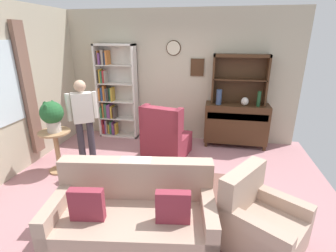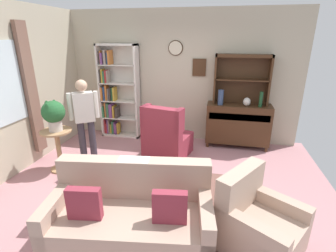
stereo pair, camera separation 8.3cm
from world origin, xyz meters
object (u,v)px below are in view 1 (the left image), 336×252
object	(u,v)px
potted_plant_large	(52,114)
potted_plant_small	(71,170)
plant_stand	(57,147)
sideboard_hutch	(240,72)
coffee_table	(153,175)
person_reading	(83,117)
bottle_wine	(259,99)
couch_floral	(134,217)
vase_round	(245,101)
armchair_floral	(260,223)
book_stack	(143,169)
bookshelf	(114,94)
vase_tall	(219,97)
wingback_chair	(165,138)
sideboard	(236,123)

from	to	relation	value
potted_plant_large	potted_plant_small	distance (m)	0.97
plant_stand	sideboard_hutch	bearing A→B (deg)	30.45
sideboard_hutch	coffee_table	distance (m)	2.86
person_reading	potted_plant_large	bearing A→B (deg)	-134.34
bottle_wine	couch_floral	xyz separation A→B (m)	(-1.69, -2.92, -0.76)
sideboard_hutch	bottle_wine	size ratio (longest dim) A/B	3.57
vase_round	plant_stand	distance (m)	3.66
armchair_floral	book_stack	xyz separation A→B (m)	(-1.53, 0.65, 0.17)
sideboard_hutch	plant_stand	distance (m)	3.76
plant_stand	book_stack	size ratio (longest dim) A/B	3.63
bottle_wine	person_reading	world-z (taller)	person_reading
bottle_wine	book_stack	size ratio (longest dim) A/B	1.50
couch_floral	person_reading	xyz separation A→B (m)	(-1.44, 1.65, 0.59)
vase_round	coffee_table	world-z (taller)	vase_round
book_stack	bookshelf	bearing A→B (deg)	120.40
vase_tall	person_reading	world-z (taller)	person_reading
bookshelf	armchair_floral	bearing A→B (deg)	-45.51
bottle_wine	person_reading	size ratio (longest dim) A/B	0.20
couch_floral	book_stack	xyz separation A→B (m)	(-0.12, 0.84, 0.14)
couch_floral	coffee_table	size ratio (longest dim) A/B	2.38
vase_round	coffee_table	bearing A→B (deg)	-124.36
armchair_floral	plant_stand	bearing A→B (deg)	160.86
bookshelf	bottle_wine	world-z (taller)	bookshelf
sideboard_hutch	plant_stand	world-z (taller)	sideboard_hutch
potted_plant_small	person_reading	world-z (taller)	person_reading
potted_plant_large	potted_plant_small	world-z (taller)	potted_plant_large
bookshelf	armchair_floral	size ratio (longest dim) A/B	1.97
person_reading	book_stack	bearing A→B (deg)	-31.87
vase_tall	wingback_chair	xyz separation A→B (m)	(-0.98, -0.73, -0.69)
sideboard_hutch	person_reading	world-z (taller)	sideboard_hutch
sideboard	armchair_floral	size ratio (longest dim) A/B	1.22
person_reading	wingback_chair	bearing A→B (deg)	21.73
bookshelf	potted_plant_small	size ratio (longest dim) A/B	6.32
vase_tall	wingback_chair	size ratio (longest dim) A/B	0.30
bookshelf	bottle_wine	bearing A→B (deg)	-3.12
plant_stand	book_stack	world-z (taller)	plant_stand
couch_floral	bottle_wine	bearing A→B (deg)	59.98
vase_tall	potted_plant_large	size ratio (longest dim) A/B	0.60
coffee_table	potted_plant_large	bearing A→B (deg)	166.62
vase_tall	plant_stand	size ratio (longest dim) A/B	0.42
bookshelf	sideboard_hutch	distance (m)	2.80
potted_plant_small	person_reading	bearing A→B (deg)	93.07
vase_round	coffee_table	xyz separation A→B (m)	(-1.42, -2.08, -0.65)
potted_plant_large	potted_plant_small	size ratio (longest dim) A/B	1.55
couch_floral	coffee_table	bearing A→B (deg)	89.50
wingback_chair	sideboard_hutch	bearing A→B (deg)	33.95
vase_round	sideboard_hutch	bearing A→B (deg)	126.48
bookshelf	book_stack	xyz separation A→B (m)	(1.32, -2.25, -0.55)
sideboard	sideboard_hutch	size ratio (longest dim) A/B	1.18
bottle_wine	potted_plant_small	xyz separation A→B (m)	(-3.09, -1.89, -0.88)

